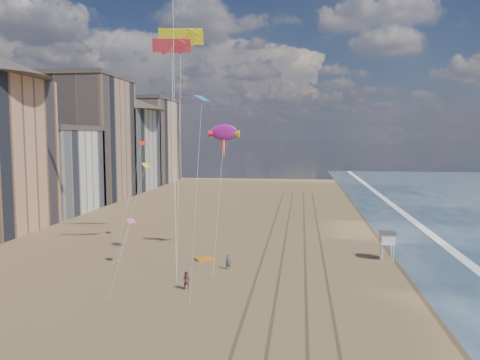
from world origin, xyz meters
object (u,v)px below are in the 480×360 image
object	(u,v)px
kite_flyer_b	(187,281)
kite_flyer_a	(228,262)
lifeguard_stand	(387,238)
show_kite	(224,133)
grounded_kite	(204,259)

from	to	relation	value
kite_flyer_b	kite_flyer_a	bearing A→B (deg)	78.17
lifeguard_stand	show_kite	size ratio (longest dim) A/B	0.19
kite_flyer_b	show_kite	bearing A→B (deg)	93.58
lifeguard_stand	show_kite	distance (m)	23.65
grounded_kite	show_kite	xyz separation A→B (m)	(2.10, 2.48, 15.29)
lifeguard_stand	kite_flyer_b	distance (m)	25.61
lifeguard_stand	grounded_kite	xyz separation A→B (m)	(-22.01, -2.83, -2.55)
show_kite	kite_flyer_a	size ratio (longest dim) A/B	9.91
show_kite	kite_flyer_a	xyz separation A→B (m)	(1.46, -6.16, -14.51)
kite_flyer_b	grounded_kite	bearing A→B (deg)	102.96
lifeguard_stand	kite_flyer_a	xyz separation A→B (m)	(-18.45, -6.52, -1.77)
kite_flyer_a	kite_flyer_b	size ratio (longest dim) A/B	0.98
lifeguard_stand	kite_flyer_b	size ratio (longest dim) A/B	1.89
grounded_kite	show_kite	world-z (taller)	show_kite
grounded_kite	show_kite	distance (m)	15.63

